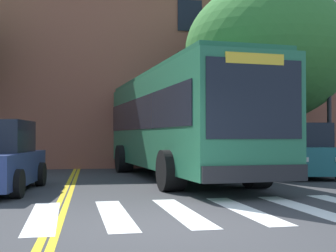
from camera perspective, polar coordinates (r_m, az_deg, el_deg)
name	(u,v)px	position (r m, az deg, el deg)	size (l,w,h in m)	color
ground_plane	(178,227)	(7.31, 1.22, -12.27)	(120.00, 120.00, 0.00)	#38383A
crosswalk	(114,214)	(8.55, -6.56, -10.63)	(10.44, 3.84, 0.01)	white
lane_line_yellow_inner	(77,166)	(22.48, -11.08, -4.80)	(0.12, 36.00, 0.01)	gold
lane_line_yellow_outer	(80,166)	(22.47, -10.67, -4.81)	(0.12, 36.00, 0.01)	gold
city_bus	(174,122)	(15.85, 0.72, 0.53)	(3.89, 12.49, 3.46)	#28704C
car_teal_far_lane	(301,152)	(16.83, 15.91, -3.10)	(2.34, 4.08, 1.84)	#236B70
street_tree_curbside_large	(266,53)	(18.69, 11.88, 8.70)	(6.63, 6.92, 7.32)	brown
building_facade	(172,85)	(25.56, 0.47, 5.04)	(40.78, 9.49, 8.40)	#9E5642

